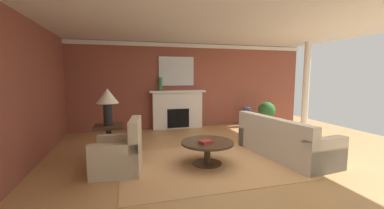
# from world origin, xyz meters

# --- Properties ---
(ground_plane) EXTENTS (9.77, 9.77, 0.00)m
(ground_plane) POSITION_xyz_m (0.00, 0.00, 0.00)
(ground_plane) COLOR tan
(wall_fireplace) EXTENTS (8.11, 0.12, 2.74)m
(wall_fireplace) POSITION_xyz_m (0.00, 3.27, 1.37)
(wall_fireplace) COLOR brown
(wall_fireplace) RESTS_ON ground_plane
(wall_window) EXTENTS (0.12, 7.03, 2.74)m
(wall_window) POSITION_xyz_m (-3.82, 0.30, 1.37)
(wall_window) COLOR brown
(wall_window) RESTS_ON ground_plane
(ceiling_panel) EXTENTS (8.11, 7.03, 0.06)m
(ceiling_panel) POSITION_xyz_m (0.00, 0.30, 2.77)
(ceiling_panel) COLOR white
(crown_moulding) EXTENTS (8.11, 0.08, 0.12)m
(crown_moulding) POSITION_xyz_m (0.00, 3.19, 2.66)
(crown_moulding) COLOR white
(area_rug) EXTENTS (3.23, 2.33, 0.01)m
(area_rug) POSITION_xyz_m (-0.61, -0.25, 0.01)
(area_rug) COLOR tan
(area_rug) RESTS_ON ground_plane
(fireplace) EXTENTS (1.80, 0.35, 1.23)m
(fireplace) POSITION_xyz_m (-0.48, 3.06, 0.58)
(fireplace) COLOR white
(fireplace) RESTS_ON ground_plane
(mantel_mirror) EXTENTS (1.13, 0.04, 0.92)m
(mantel_mirror) POSITION_xyz_m (-0.48, 3.18, 1.84)
(mantel_mirror) COLOR silver
(sofa) EXTENTS (1.17, 2.20, 0.85)m
(sofa) POSITION_xyz_m (1.08, -0.24, 0.30)
(sofa) COLOR beige
(sofa) RESTS_ON ground_plane
(armchair_near_window) EXTENTS (0.90, 0.90, 0.95)m
(armchair_near_window) POSITION_xyz_m (-2.21, -0.18, 0.31)
(armchair_near_window) COLOR #C1B293
(armchair_near_window) RESTS_ON ground_plane
(coffee_table) EXTENTS (1.00, 1.00, 0.45)m
(coffee_table) POSITION_xyz_m (-0.61, -0.25, 0.34)
(coffee_table) COLOR #3D2D1E
(coffee_table) RESTS_ON ground_plane
(side_table) EXTENTS (0.56, 0.56, 0.70)m
(side_table) POSITION_xyz_m (-2.43, 0.57, 0.40)
(side_table) COLOR #3D2D1E
(side_table) RESTS_ON ground_plane
(table_lamp) EXTENTS (0.44, 0.44, 0.75)m
(table_lamp) POSITION_xyz_m (-2.43, 0.57, 1.22)
(table_lamp) COLOR black
(table_lamp) RESTS_ON side_table
(vase_mantel_left) EXTENTS (0.12, 0.12, 0.42)m
(vase_mantel_left) POSITION_xyz_m (-1.03, 3.01, 1.44)
(vase_mantel_left) COLOR #33703D
(vase_mantel_left) RESTS_ON fireplace
(vase_tall_corner) EXTENTS (0.28, 0.28, 0.64)m
(vase_tall_corner) POSITION_xyz_m (1.84, 2.76, 0.32)
(vase_tall_corner) COLOR navy
(vase_tall_corner) RESTS_ON ground_plane
(book_red_cover) EXTENTS (0.27, 0.23, 0.06)m
(book_red_cover) POSITION_xyz_m (-0.68, -0.38, 0.48)
(book_red_cover) COLOR maroon
(book_red_cover) RESTS_ON coffee_table
(potted_plant) EXTENTS (0.56, 0.56, 0.83)m
(potted_plant) POSITION_xyz_m (2.44, 2.53, 0.49)
(potted_plant) COLOR #BCB29E
(potted_plant) RESTS_ON ground_plane
(column_white) EXTENTS (0.20, 0.20, 2.74)m
(column_white) POSITION_xyz_m (3.43, 1.91, 1.37)
(column_white) COLOR white
(column_white) RESTS_ON ground_plane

